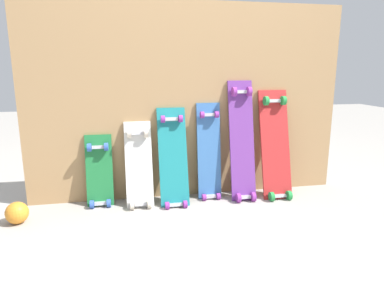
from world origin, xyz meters
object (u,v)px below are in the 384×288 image
at_px(skateboard_red, 276,148).
at_px(skateboard_blue, 209,156).
at_px(skateboard_purple, 242,145).
at_px(rubber_ball, 17,213).
at_px(skateboard_teal, 173,162).
at_px(skateboard_green, 99,175).
at_px(skateboard_white, 139,168).

bearing_deg(skateboard_red, skateboard_blue, 173.12).
height_order(skateboard_purple, rubber_ball, skateboard_purple).
bearing_deg(skateboard_purple, skateboard_teal, -178.72).
bearing_deg(skateboard_green, skateboard_purple, -2.62).
bearing_deg(skateboard_red, skateboard_white, 179.08).
bearing_deg(skateboard_blue, skateboard_green, -179.99).
bearing_deg(skateboard_white, skateboard_teal, -3.61).
bearing_deg(skateboard_teal, skateboard_purple, 1.28).
relative_size(skateboard_blue, rubber_ball, 5.56).
height_order(skateboard_white, skateboard_purple, skateboard_purple).
height_order(skateboard_white, rubber_ball, skateboard_white).
relative_size(skateboard_red, rubber_ball, 6.13).
distance_m(skateboard_green, skateboard_purple, 1.09).
height_order(skateboard_teal, skateboard_blue, skateboard_blue).
bearing_deg(rubber_ball, skateboard_white, 12.77).
bearing_deg(skateboard_red, skateboard_purple, 177.21).
bearing_deg(skateboard_red, rubber_ball, -174.94).
relative_size(skateboard_teal, rubber_ball, 5.37).
height_order(skateboard_teal, skateboard_purple, skateboard_purple).
xyz_separation_m(skateboard_blue, skateboard_purple, (0.25, -0.05, 0.09)).
height_order(skateboard_teal, rubber_ball, skateboard_teal).
distance_m(skateboard_green, skateboard_teal, 0.55).
xyz_separation_m(skateboard_teal, skateboard_purple, (0.54, 0.01, 0.10)).
bearing_deg(skateboard_white, skateboard_purple, -0.28).
xyz_separation_m(skateboard_green, skateboard_white, (0.29, -0.05, 0.05)).
relative_size(skateboard_green, skateboard_white, 0.87).
relative_size(skateboard_white, skateboard_purple, 0.70).
xyz_separation_m(skateboard_green, skateboard_red, (1.34, -0.06, 0.15)).
distance_m(skateboard_blue, skateboard_red, 0.52).
height_order(skateboard_green, skateboard_teal, skateboard_teal).
bearing_deg(rubber_ball, skateboard_teal, 8.94).
distance_m(skateboard_green, skateboard_white, 0.29).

